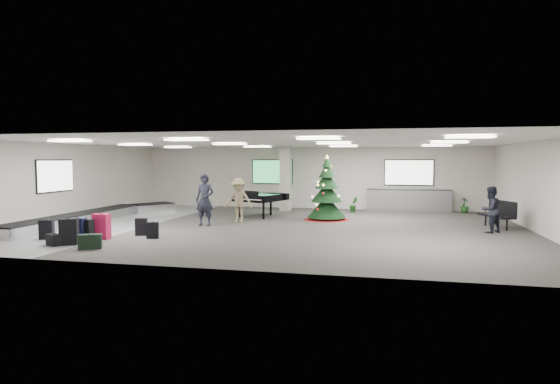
% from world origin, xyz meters
% --- Properties ---
extents(ground, '(18.00, 18.00, 0.00)m').
position_xyz_m(ground, '(0.00, 0.00, 0.00)').
color(ground, '#3E3B38').
rests_on(ground, ground).
extents(room_envelope, '(18.02, 14.02, 3.21)m').
position_xyz_m(room_envelope, '(-0.38, 0.67, 2.33)').
color(room_envelope, '#BCB5AC').
rests_on(room_envelope, ground).
extents(baggage_carousel, '(2.28, 9.71, 0.43)m').
position_xyz_m(baggage_carousel, '(-7.84, -0.08, 0.21)').
color(baggage_carousel, silver).
rests_on(baggage_carousel, ground).
extents(service_counter, '(4.05, 0.65, 1.08)m').
position_xyz_m(service_counter, '(5.00, 6.65, 0.55)').
color(service_counter, silver).
rests_on(service_counter, ground).
extents(suitcase_0, '(0.58, 0.45, 0.81)m').
position_xyz_m(suitcase_0, '(-5.35, -5.05, 0.40)').
color(suitcase_0, black).
rests_on(suitcase_0, ground).
extents(suitcase_1, '(0.48, 0.32, 0.70)m').
position_xyz_m(suitcase_1, '(-5.30, -4.28, 0.34)').
color(suitcase_1, black).
rests_on(suitcase_1, ground).
extents(pink_suitcase, '(0.53, 0.31, 0.84)m').
position_xyz_m(pink_suitcase, '(-5.02, -3.90, 0.41)').
color(pink_suitcase, '#D61C50').
rests_on(pink_suitcase, ground).
extents(suitcase_3, '(0.43, 0.31, 0.60)m').
position_xyz_m(suitcase_3, '(-4.14, -2.96, 0.29)').
color(suitcase_3, black).
rests_on(suitcase_3, ground).
extents(navy_suitcase, '(0.50, 0.33, 0.74)m').
position_xyz_m(navy_suitcase, '(-5.52, -4.42, 0.36)').
color(navy_suitcase, black).
rests_on(navy_suitcase, ground).
extents(suitcase_5, '(0.47, 0.34, 0.65)m').
position_xyz_m(suitcase_5, '(-6.69, -4.35, 0.31)').
color(suitcase_5, black).
rests_on(suitcase_5, ground).
extents(green_duffel, '(0.69, 0.55, 0.43)m').
position_xyz_m(green_duffel, '(-4.38, -5.42, 0.21)').
color(green_duffel, black).
rests_on(green_duffel, ground).
extents(suitcase_7, '(0.40, 0.28, 0.55)m').
position_xyz_m(suitcase_7, '(-3.47, -3.44, 0.27)').
color(suitcase_7, black).
rests_on(suitcase_7, ground).
extents(black_duffel, '(0.59, 0.51, 0.36)m').
position_xyz_m(black_duffel, '(-5.74, -5.21, 0.17)').
color(black_duffel, black).
rests_on(black_duffel, ground).
extents(christmas_tree, '(1.94, 1.94, 2.77)m').
position_xyz_m(christmas_tree, '(1.45, 2.51, 0.95)').
color(christmas_tree, maroon).
rests_on(christmas_tree, ground).
extents(grand_piano, '(2.21, 2.50, 1.19)m').
position_xyz_m(grand_piano, '(-1.56, 2.91, 0.85)').
color(grand_piano, black).
rests_on(grand_piano, ground).
extents(bench, '(1.12, 1.72, 1.04)m').
position_xyz_m(bench, '(7.99, 1.40, 0.58)').
color(bench, black).
rests_on(bench, ground).
extents(traveler_a, '(0.73, 0.48, 1.99)m').
position_xyz_m(traveler_a, '(-2.90, -0.36, 1.00)').
color(traveler_a, black).
rests_on(traveler_a, ground).
extents(traveler_b, '(1.16, 0.67, 1.79)m').
position_xyz_m(traveler_b, '(-1.96, 0.94, 0.90)').
color(traveler_b, '#867553').
rests_on(traveler_b, ground).
extents(traveler_bench, '(1.00, 0.97, 1.62)m').
position_xyz_m(traveler_bench, '(7.43, 0.18, 0.81)').
color(traveler_bench, black).
rests_on(traveler_bench, ground).
extents(potted_plant_left, '(0.52, 0.49, 0.75)m').
position_xyz_m(potted_plant_left, '(2.38, 5.56, 0.37)').
color(potted_plant_left, '#16451A').
rests_on(potted_plant_left, ground).
extents(potted_plant_right, '(0.54, 0.54, 0.75)m').
position_xyz_m(potted_plant_right, '(7.57, 6.44, 0.38)').
color(potted_plant_right, '#16451A').
rests_on(potted_plant_right, ground).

